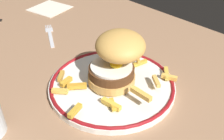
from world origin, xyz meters
The scene contains 6 objects.
ground_plane centered at (0.00, 0.00, -2.00)cm, with size 146.46×86.10×4.00cm, color #977051.
dinner_plate centered at (3.38, 1.99, 0.84)cm, with size 26.98×26.98×1.60cm.
burger centered at (3.55, 3.08, 7.10)cm, with size 14.67×14.68×11.17cm.
fries_pile centered at (4.17, 1.80, 2.52)cm, with size 21.11×25.86×2.96cm.
fork centered at (-26.76, 5.60, 0.18)cm, with size 13.43×7.83×0.36cm.
napkin centered at (-44.11, 16.57, 0.20)cm, with size 11.99×11.71×0.40cm, color silver.
Camera 1 is at (35.46, -28.48, 35.74)cm, focal length 42.03 mm.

